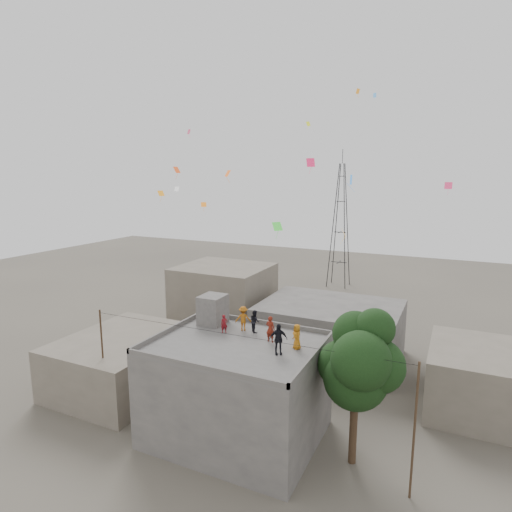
{
  "coord_description": "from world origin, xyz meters",
  "views": [
    {
      "loc": [
        11.66,
        -21.7,
        16.12
      ],
      "look_at": [
        0.33,
        2.13,
        11.22
      ],
      "focal_mm": 30.0,
      "sensor_mm": 36.0,
      "label": 1
    }
  ],
  "objects_px": {
    "stair_head_box": "(213,310)",
    "person_dark_adult": "(278,339)",
    "transmission_tower": "(340,226)",
    "tree": "(360,362)",
    "person_red_adult": "(270,329)"
  },
  "relations": [
    {
      "from": "stair_head_box",
      "to": "person_dark_adult",
      "type": "height_order",
      "value": "stair_head_box"
    },
    {
      "from": "stair_head_box",
      "to": "person_dark_adult",
      "type": "relative_size",
      "value": 1.11
    },
    {
      "from": "transmission_tower",
      "to": "person_dark_adult",
      "type": "distance_m",
      "value": 40.93
    },
    {
      "from": "tree",
      "to": "stair_head_box",
      "type": "bearing_deg",
      "value": 169.26
    },
    {
      "from": "person_red_adult",
      "to": "tree",
      "type": "bearing_deg",
      "value": 179.43
    },
    {
      "from": "tree",
      "to": "transmission_tower",
      "type": "xyz_separation_m",
      "value": [
        -11.37,
        39.4,
        2.97
      ]
    },
    {
      "from": "person_dark_adult",
      "to": "transmission_tower",
      "type": "bearing_deg",
      "value": 68.37
    },
    {
      "from": "person_dark_adult",
      "to": "tree",
      "type": "bearing_deg",
      "value": -20.08
    },
    {
      "from": "tree",
      "to": "person_red_adult",
      "type": "relative_size",
      "value": 5.52
    },
    {
      "from": "stair_head_box",
      "to": "tree",
      "type": "bearing_deg",
      "value": -10.74
    },
    {
      "from": "tree",
      "to": "person_dark_adult",
      "type": "xyz_separation_m",
      "value": [
        -4.48,
        -0.89,
        0.9
      ]
    },
    {
      "from": "stair_head_box",
      "to": "person_red_adult",
      "type": "height_order",
      "value": "stair_head_box"
    },
    {
      "from": "transmission_tower",
      "to": "person_dark_adult",
      "type": "bearing_deg",
      "value": -80.3
    },
    {
      "from": "tree",
      "to": "transmission_tower",
      "type": "relative_size",
      "value": 0.45
    },
    {
      "from": "stair_head_box",
      "to": "tree",
      "type": "relative_size",
      "value": 0.22
    }
  ]
}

